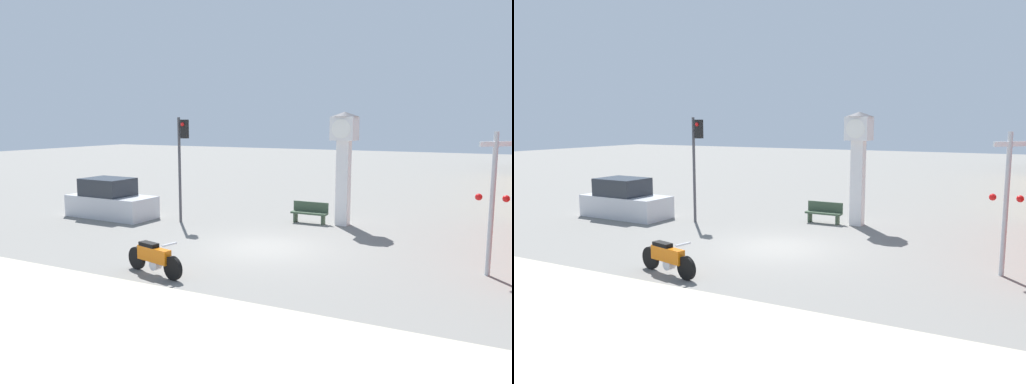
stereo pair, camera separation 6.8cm
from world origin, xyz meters
TOP-DOWN VIEW (x-y plane):
  - ground_plane at (0.00, 0.00)m, footprint 120.00×120.00m
  - sidewalk_strip at (0.00, -8.21)m, footprint 36.00×6.00m
  - motorcycle at (-1.50, -4.21)m, footprint 2.29×0.74m
  - clock_tower at (1.28, 5.04)m, footprint 1.18×1.18m
  - traffic_light at (-5.17, 2.47)m, footprint 0.50×0.35m
  - railroad_crossing_signal at (7.13, 0.04)m, footprint 0.90×0.82m
  - bench at (-0.11, 4.79)m, footprint 1.60×0.44m
  - parked_car at (-8.88, 1.97)m, footprint 4.26×1.95m

SIDE VIEW (x-z plane):
  - ground_plane at x=0.00m, z-range 0.00..0.00m
  - sidewalk_strip at x=0.00m, z-range 0.00..0.10m
  - bench at x=-0.11m, z-range 0.03..0.95m
  - motorcycle at x=-1.50m, z-range -0.02..1.01m
  - parked_car at x=-8.88m, z-range -0.15..1.65m
  - railroad_crossing_signal at x=7.13m, z-range 0.18..4.31m
  - traffic_light at x=-5.17m, z-range 0.84..5.42m
  - clock_tower at x=1.28m, z-range 0.78..5.58m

